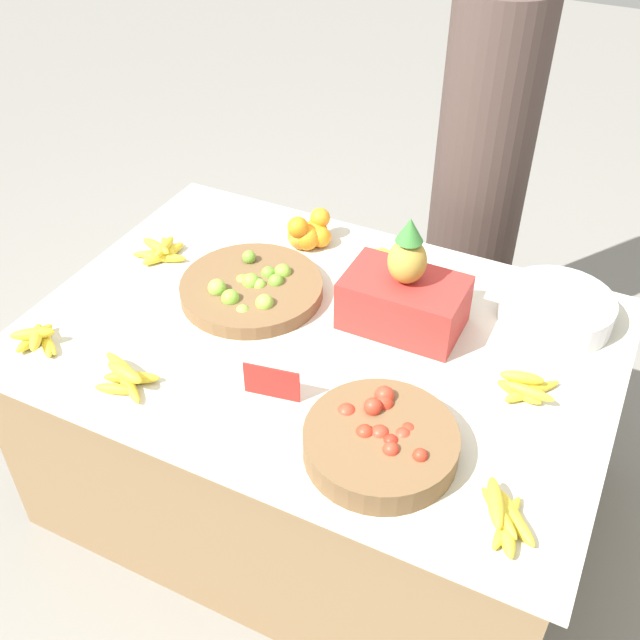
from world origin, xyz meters
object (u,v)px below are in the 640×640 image
(lime_bowl, at_px, (252,288))
(tomato_basket, at_px, (381,441))
(price_sign, at_px, (271,382))
(metal_bowl, at_px, (556,309))
(produce_crate, at_px, (404,296))
(vendor_person, at_px, (479,184))

(lime_bowl, height_order, tomato_basket, tomato_basket)
(lime_bowl, distance_m, price_sign, 0.44)
(lime_bowl, relative_size, metal_bowl, 1.33)
(metal_bowl, distance_m, price_sign, 0.86)
(produce_crate, bearing_deg, metal_bowl, 28.26)
(tomato_basket, distance_m, vendor_person, 1.28)
(lime_bowl, distance_m, vendor_person, 0.98)
(tomato_basket, relative_size, metal_bowl, 1.14)
(tomato_basket, distance_m, price_sign, 0.33)
(lime_bowl, bearing_deg, vendor_person, 63.33)
(tomato_basket, distance_m, metal_bowl, 0.73)
(metal_bowl, bearing_deg, produce_crate, -151.74)
(price_sign, bearing_deg, vendor_person, 71.85)
(metal_bowl, xyz_separation_m, vendor_person, (-0.41, 0.59, 0.01))
(lime_bowl, bearing_deg, metal_bowl, 18.39)
(tomato_basket, height_order, vendor_person, vendor_person)
(lime_bowl, xyz_separation_m, price_sign, (0.26, -0.35, 0.02))
(produce_crate, height_order, vendor_person, vendor_person)
(produce_crate, relative_size, vendor_person, 0.22)
(tomato_basket, relative_size, vendor_person, 0.23)
(tomato_basket, xyz_separation_m, price_sign, (-0.32, 0.05, 0.01))
(lime_bowl, height_order, metal_bowl, metal_bowl)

